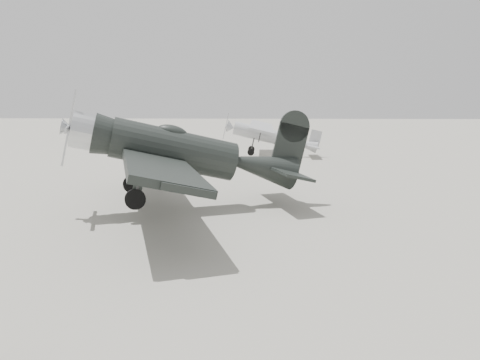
% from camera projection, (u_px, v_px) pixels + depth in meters
% --- Properties ---
extents(ground, '(160.00, 160.00, 0.00)m').
position_uv_depth(ground, '(203.00, 252.00, 14.01)').
color(ground, '#A29D8F').
rests_on(ground, ground).
extents(lowwing_monoplane, '(9.92, 13.64, 4.41)m').
position_uv_depth(lowwing_monoplane, '(185.00, 153.00, 18.84)').
color(lowwing_monoplane, black).
rests_on(lowwing_monoplane, ground).
extents(highwing_monoplane, '(7.22, 10.11, 2.89)m').
position_uv_depth(highwing_monoplane, '(269.00, 133.00, 35.33)').
color(highwing_monoplane, '#999B9E').
rests_on(highwing_monoplane, ground).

